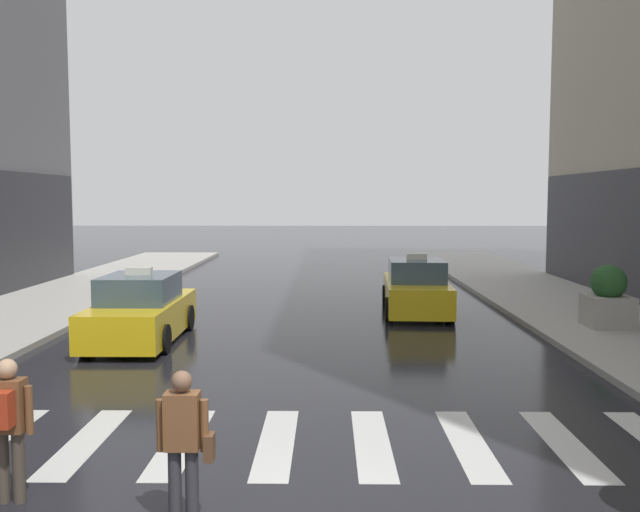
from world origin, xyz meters
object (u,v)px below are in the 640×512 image
(pedestrian_with_handbag, at_px, (184,438))
(planter_mid_block, at_px, (608,299))
(taxi_lead, at_px, (141,311))
(taxi_second, at_px, (416,289))
(pedestrian_with_backpack, at_px, (7,419))

(pedestrian_with_handbag, bearing_deg, planter_mid_block, 50.19)
(taxi_lead, xyz_separation_m, taxi_second, (7.15, 4.17, 0.00))
(planter_mid_block, bearing_deg, pedestrian_with_backpack, -137.21)
(taxi_lead, bearing_deg, planter_mid_block, 6.07)
(taxi_lead, bearing_deg, taxi_second, 30.24)
(pedestrian_with_backpack, relative_size, pedestrian_with_handbag, 1.00)
(taxi_lead, xyz_separation_m, pedestrian_with_handbag, (3.00, -9.19, 0.21))
(pedestrian_with_backpack, distance_m, planter_mid_block, 14.67)
(taxi_lead, distance_m, taxi_second, 8.28)
(planter_mid_block, bearing_deg, taxi_lead, -173.93)
(pedestrian_with_handbag, height_order, planter_mid_block, planter_mid_block)
(pedestrian_with_handbag, xyz_separation_m, planter_mid_block, (8.69, 10.43, -0.06))
(pedestrian_with_backpack, height_order, planter_mid_block, planter_mid_block)
(taxi_lead, height_order, planter_mid_block, taxi_lead)
(taxi_lead, distance_m, pedestrian_with_backpack, 8.78)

